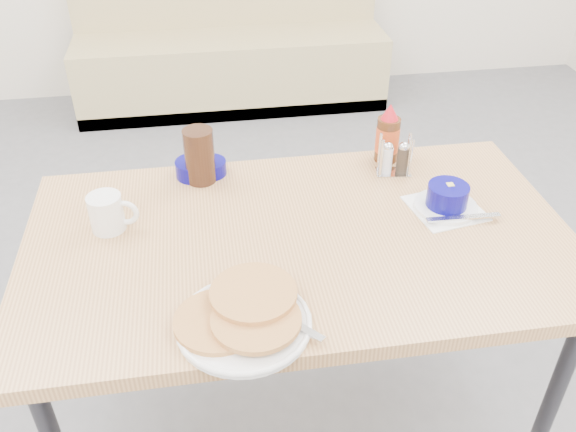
{
  "coord_description": "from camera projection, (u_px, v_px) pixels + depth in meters",
  "views": [
    {
      "loc": [
        -0.22,
        -0.97,
        1.7
      ],
      "look_at": [
        -0.03,
        0.26,
        0.82
      ],
      "focal_mm": 38.0,
      "sensor_mm": 36.0,
      "label": 1
    }
  ],
  "objects": [
    {
      "name": "pancake_plate",
      "position": [
        243.0,
        317.0,
        1.29
      ],
      "size": [
        0.31,
        0.29,
        0.05
      ],
      "rotation": [
        0.0,
        0.0,
        0.43
      ],
      "color": "white",
      "rests_on": "dining_table"
    },
    {
      "name": "grits_setting",
      "position": [
        447.0,
        199.0,
        1.63
      ],
      "size": [
        0.23,
        0.21,
        0.08
      ],
      "rotation": [
        0.0,
        0.0,
        0.18
      ],
      "color": "white",
      "rests_on": "dining_table"
    },
    {
      "name": "syrup_bottle",
      "position": [
        388.0,
        136.0,
        1.83
      ],
      "size": [
        0.07,
        0.07,
        0.19
      ],
      "rotation": [
        0.0,
        0.0,
        0.06
      ],
      "color": "#47230F",
      "rests_on": "dining_table"
    },
    {
      "name": "coffee_mug",
      "position": [
        108.0,
        212.0,
        1.55
      ],
      "size": [
        0.13,
        0.09,
        0.1
      ],
      "rotation": [
        0.0,
        0.0,
        -0.17
      ],
      "color": "white",
      "rests_on": "dining_table"
    },
    {
      "name": "booth_bench",
      "position": [
        230.0,
        47.0,
        3.83
      ],
      "size": [
        1.9,
        0.56,
        1.22
      ],
      "color": "tan",
      "rests_on": "ground"
    },
    {
      "name": "condiment_caddy",
      "position": [
        394.0,
        161.0,
        1.78
      ],
      "size": [
        0.11,
        0.07,
        0.12
      ],
      "rotation": [
        0.0,
        0.0,
        -0.15
      ],
      "color": "silver",
      "rests_on": "dining_table"
    },
    {
      "name": "butter_bowl",
      "position": [
        210.0,
        167.0,
        1.79
      ],
      "size": [
        0.09,
        0.09,
        0.04
      ],
      "rotation": [
        0.0,
        0.0,
        -0.1
      ],
      "color": "#07046B",
      "rests_on": "dining_table"
    },
    {
      "name": "dining_table",
      "position": [
        300.0,
        254.0,
        1.59
      ],
      "size": [
        1.4,
        0.8,
        0.76
      ],
      "color": "tan",
      "rests_on": "ground"
    },
    {
      "name": "amber_tumbler",
      "position": [
        200.0,
        156.0,
        1.73
      ],
      "size": [
        0.1,
        0.1,
        0.16
      ],
      "primitive_type": "cylinder",
      "rotation": [
        0.0,
        0.0,
        -0.12
      ],
      "color": "black",
      "rests_on": "dining_table"
    },
    {
      "name": "creamer_bowl",
      "position": [
        194.0,
        169.0,
        1.78
      ],
      "size": [
        0.11,
        0.11,
        0.05
      ],
      "rotation": [
        0.0,
        0.0,
        -0.3
      ],
      "color": "#07046B",
      "rests_on": "dining_table"
    }
  ]
}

